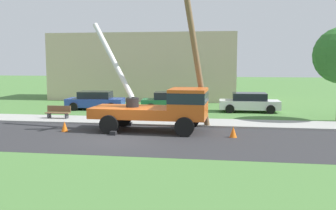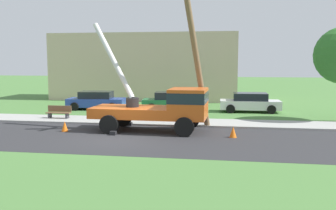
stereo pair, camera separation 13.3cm
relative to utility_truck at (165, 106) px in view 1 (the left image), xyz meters
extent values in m
plane|color=#477538|center=(-1.90, 10.01, -1.41)|extent=(120.00, 120.00, 0.00)
cube|color=#2B2B2D|center=(-1.90, -1.99, -1.40)|extent=(80.00, 7.20, 0.01)
cube|color=#9E9E99|center=(-1.90, 2.99, -1.36)|extent=(80.00, 2.75, 0.10)
cube|color=#C65119|center=(-1.80, 0.04, -0.38)|extent=(4.38, 2.54, 0.55)
cube|color=#C65119|center=(1.30, -0.06, 0.14)|extent=(1.98, 2.46, 1.60)
cube|color=#19232D|center=(1.30, -0.06, 0.49)|extent=(2.00, 2.48, 0.56)
cylinder|color=black|center=(-1.78, 0.04, 0.14)|extent=(0.70, 0.70, 0.50)
cylinder|color=silver|center=(-3.04, 0.73, 2.44)|extent=(2.85, 1.74, 4.26)
cube|color=black|center=(-2.45, -1.39, -1.31)|extent=(0.31, 0.31, 0.20)
cube|color=black|center=(-2.36, 1.51, -1.31)|extent=(0.31, 0.31, 0.20)
cylinder|color=black|center=(1.21, -1.25, -0.91)|extent=(1.00, 0.30, 1.00)
cylinder|color=black|center=(1.29, 1.14, -0.91)|extent=(1.00, 0.30, 1.00)
cylinder|color=black|center=(-2.75, -1.13, -0.91)|extent=(1.00, 0.30, 1.00)
cylinder|color=black|center=(-2.67, 1.27, -0.91)|extent=(1.00, 0.30, 1.00)
cylinder|color=brown|center=(1.55, 0.87, 2.93)|extent=(1.76, 2.39, 8.77)
cone|color=orange|center=(3.65, -1.05, -1.13)|extent=(0.36, 0.36, 0.56)
cone|color=orange|center=(-5.34, -0.83, -1.13)|extent=(0.36, 0.36, 0.56)
cube|color=#263F99|center=(-6.85, 8.39, -0.86)|extent=(4.53, 2.15, 0.65)
cube|color=black|center=(-6.85, 8.39, -0.26)|extent=(2.59, 1.85, 0.55)
cylinder|color=black|center=(-5.33, 7.61, -1.09)|extent=(0.64, 0.22, 0.64)
cylinder|color=black|center=(-5.48, 9.41, -1.09)|extent=(0.64, 0.22, 0.64)
cylinder|color=black|center=(-8.23, 7.38, -1.09)|extent=(0.64, 0.22, 0.64)
cylinder|color=black|center=(-8.37, 9.17, -1.09)|extent=(0.64, 0.22, 0.64)
cube|color=#1E6638|center=(-0.93, 8.68, -0.86)|extent=(4.56, 2.23, 0.65)
cube|color=black|center=(-0.93, 8.68, -0.26)|extent=(2.62, 1.89, 0.55)
cylinder|color=black|center=(0.61, 7.93, -1.09)|extent=(0.64, 0.22, 0.64)
cylinder|color=black|center=(0.43, 9.72, -1.09)|extent=(0.64, 0.22, 0.64)
cylinder|color=black|center=(-2.28, 7.64, -1.09)|extent=(0.64, 0.22, 0.64)
cylinder|color=black|center=(-2.46, 9.43, -1.09)|extent=(0.64, 0.22, 0.64)
cube|color=silver|center=(4.97, 8.76, -0.86)|extent=(4.44, 1.91, 0.65)
cube|color=black|center=(4.97, 8.76, -0.26)|extent=(2.50, 1.72, 0.55)
cylinder|color=black|center=(6.45, 7.89, -1.09)|extent=(0.64, 0.22, 0.64)
cylinder|color=black|center=(6.40, 9.69, -1.09)|extent=(0.64, 0.22, 0.64)
cylinder|color=black|center=(3.54, 7.82, -1.09)|extent=(0.64, 0.22, 0.64)
cylinder|color=black|center=(3.50, 9.62, -1.09)|extent=(0.64, 0.22, 0.64)
cube|color=brown|center=(-7.49, 2.99, -0.96)|extent=(1.60, 0.44, 0.06)
cube|color=brown|center=(-7.49, 3.19, -0.71)|extent=(1.60, 0.06, 0.40)
cube|color=#333338|center=(-8.09, 2.99, -1.18)|extent=(0.10, 0.40, 0.45)
cube|color=#333338|center=(-6.89, 2.99, -1.18)|extent=(0.10, 0.40, 0.45)
cube|color=#C6B293|center=(-4.85, 17.42, 1.79)|extent=(18.00, 6.00, 6.40)
camera|label=1|loc=(3.27, -20.06, 2.42)|focal=40.78mm
camera|label=2|loc=(3.40, -20.04, 2.42)|focal=40.78mm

